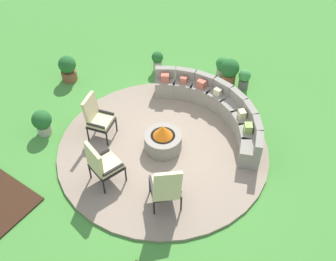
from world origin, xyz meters
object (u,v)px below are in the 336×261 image
object	(u,v)px
curved_stone_bench	(217,108)
potted_plant_2	(230,70)
lounge_chair_front_left	(97,117)
potted_plant_4	(42,122)
lounge_chair_back_left	(166,187)
potted_plant_1	(68,68)
potted_plant_0	(158,60)
fire_pit	(163,140)
potted_plant_3	(244,78)
potted_plant_5	(222,66)
lounge_chair_front_right	(102,164)

from	to	relation	value
curved_stone_bench	potted_plant_2	distance (m)	1.52
lounge_chair_front_left	potted_plant_4	bearing A→B (deg)	-75.46
lounge_chair_back_left	potted_plant_1	world-z (taller)	lounge_chair_back_left
potted_plant_2	potted_plant_4	world-z (taller)	potted_plant_2
lounge_chair_front_left	potted_plant_0	bearing A→B (deg)	173.02
fire_pit	lounge_chair_front_left	size ratio (longest dim) A/B	0.77
potted_plant_3	potted_plant_5	distance (m)	0.77
lounge_chair_front_left	lounge_chair_back_left	bearing A→B (deg)	58.12
potted_plant_4	potted_plant_5	distance (m)	5.00
fire_pit	potted_plant_0	distance (m)	3.06
lounge_chair_back_left	potted_plant_1	distance (m)	4.98
curved_stone_bench	potted_plant_4	world-z (taller)	curved_stone_bench
potted_plant_1	potted_plant_4	xyz separation A→B (m)	(0.99, -1.85, -0.04)
potted_plant_2	potted_plant_1	bearing A→B (deg)	-147.21
potted_plant_0	fire_pit	bearing A→B (deg)	-51.82
potted_plant_4	potted_plant_3	bearing A→B (deg)	54.10
lounge_chair_back_left	potted_plant_2	world-z (taller)	lounge_chair_back_left
potted_plant_0	potted_plant_4	distance (m)	3.65
fire_pit	potted_plant_3	world-z (taller)	fire_pit
potted_plant_4	potted_plant_5	bearing A→B (deg)	62.17
potted_plant_1	potted_plant_3	distance (m)	4.74
lounge_chair_front_left	lounge_chair_back_left	xyz separation A→B (m)	(2.43, -0.73, 0.00)
fire_pit	potted_plant_0	size ratio (longest dim) A/B	1.41
lounge_chair_front_right	potted_plant_1	size ratio (longest dim) A/B	1.56
lounge_chair_back_left	potted_plant_2	distance (m)	4.39
potted_plant_1	potted_plant_5	world-z (taller)	potted_plant_1
lounge_chair_front_right	potted_plant_0	distance (m)	4.18
fire_pit	potted_plant_1	size ratio (longest dim) A/B	1.15
lounge_chair_front_right	potted_plant_4	world-z (taller)	lounge_chair_front_right
potted_plant_4	potted_plant_1	bearing A→B (deg)	118.21
lounge_chair_front_left	potted_plant_4	world-z (taller)	lounge_chair_front_left
potted_plant_2	potted_plant_3	distance (m)	0.44
potted_plant_5	curved_stone_bench	bearing A→B (deg)	-65.11
lounge_chair_front_right	lounge_chair_front_left	bearing A→B (deg)	151.67
fire_pit	potted_plant_0	xyz separation A→B (m)	(-1.89, 2.41, 0.03)
potted_plant_2	lounge_chair_front_right	bearing A→B (deg)	-96.04
lounge_chair_back_left	potted_plant_0	size ratio (longest dim) A/B	1.91
lounge_chair_front_left	lounge_chair_front_right	distance (m)	1.43
lounge_chair_front_left	potted_plant_5	bearing A→B (deg)	147.56
curved_stone_bench	potted_plant_2	bearing A→B (deg)	106.90
lounge_chair_front_left	potted_plant_3	bearing A→B (deg)	136.77
fire_pit	curved_stone_bench	xyz separation A→B (m)	(0.47, 1.59, 0.04)
curved_stone_bench	lounge_chair_front_left	distance (m)	2.87
fire_pit	potted_plant_4	size ratio (longest dim) A/B	1.29
potted_plant_0	potted_plant_1	world-z (taller)	potted_plant_1
curved_stone_bench	lounge_chair_back_left	xyz separation A→B (m)	(0.49, -2.83, 0.27)
lounge_chair_front_left	lounge_chair_front_right	bearing A→B (deg)	30.82
curved_stone_bench	lounge_chair_back_left	bearing A→B (deg)	-80.21
potted_plant_2	potted_plant_5	world-z (taller)	potted_plant_2
lounge_chair_front_right	fire_pit	bearing A→B (deg)	89.03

